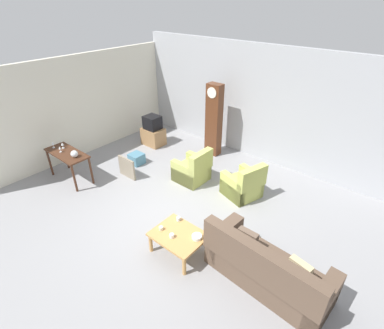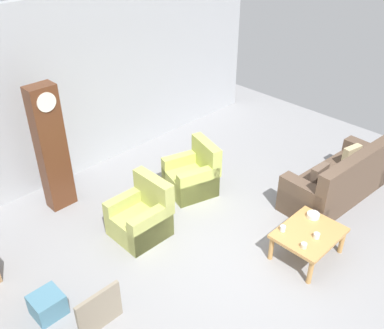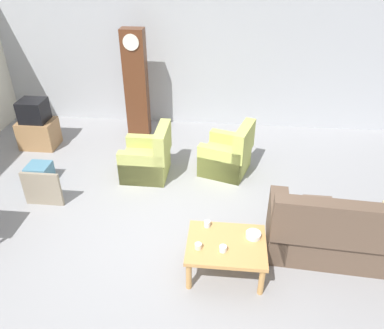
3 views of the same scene
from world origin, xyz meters
TOP-DOWN VIEW (x-y plane):
  - ground_plane at (0.00, 0.00)m, footprint 10.40×10.40m
  - garage_door_wall at (0.00, 3.60)m, footprint 8.40×0.16m
  - couch_floral at (2.36, -0.37)m, footprint 2.15×1.01m
  - armchair_olive_near at (-0.63, 1.30)m, footprint 0.79×0.76m
  - armchair_olive_far at (0.74, 1.56)m, footprint 0.98×0.96m
  - coffee_table_wood at (0.76, -0.78)m, footprint 0.96×0.76m
  - grandfather_clock at (-1.13, 2.87)m, footprint 0.44×0.30m
  - tv_stand_cabinet at (-2.98, 2.13)m, footprint 0.68×0.52m
  - tv_crt at (-2.98, 2.13)m, footprint 0.48×0.44m
  - framed_picture_leaning at (-2.08, 0.30)m, footprint 0.60×0.05m
  - storage_box_blue at (-2.44, 0.94)m, footprint 0.38×0.37m
  - cup_white_porcelain at (0.72, -0.91)m, footprint 0.09×0.09m
  - cup_blue_rimmed at (0.51, -0.49)m, footprint 0.08×0.08m
  - cup_cream_tall at (0.43, -0.90)m, footprint 0.08×0.08m
  - bowl_white_stacked at (1.09, -0.63)m, footprint 0.19×0.19m

SIDE VIEW (x-z plane):
  - ground_plane at x=0.00m, z-range 0.00..0.00m
  - storage_box_blue at x=-2.44m, z-range 0.00..0.31m
  - tv_stand_cabinet at x=-2.98m, z-range 0.00..0.55m
  - framed_picture_leaning at x=-2.08m, z-range 0.00..0.57m
  - armchair_olive_near at x=-0.63m, z-range -0.15..0.77m
  - armchair_olive_far at x=0.74m, z-range -0.15..0.77m
  - couch_floral at x=2.36m, z-range -0.17..0.87m
  - coffee_table_wood at x=0.76m, z-range 0.16..0.61m
  - bowl_white_stacked at x=1.09m, z-range 0.45..0.51m
  - cup_cream_tall at x=0.43m, z-range 0.45..0.52m
  - cup_white_porcelain at x=0.72m, z-range 0.45..0.52m
  - cup_blue_rimmed at x=0.51m, z-range 0.45..0.53m
  - tv_crt at x=-2.98m, z-range 0.55..0.97m
  - grandfather_clock at x=-1.13m, z-range 0.01..2.16m
  - garage_door_wall at x=0.00m, z-range 0.00..3.20m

